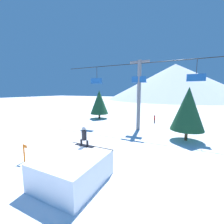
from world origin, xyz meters
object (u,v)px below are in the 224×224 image
trail_marker (24,152)px  distant_skier (155,119)px  pine_tree_near (188,109)px  snow_ramp (73,169)px  snowboarder (84,136)px

trail_marker → distant_skier: trail_marker is taller
pine_tree_near → snow_ramp: bearing=-117.7°
distant_skier → trail_marker: bearing=-108.3°
snow_ramp → distant_skier: (1.05, 17.69, -0.08)m
snowboarder → distant_skier: bearing=85.0°
snowboarder → distant_skier: snowboarder is taller
snowboarder → distant_skier: 16.29m
trail_marker → distant_skier: (5.73, 17.37, -0.02)m
snowboarder → pine_tree_near: (5.87, 8.97, 1.11)m
trail_marker → snowboarder: bearing=15.7°
snow_ramp → trail_marker: snow_ramp is taller
pine_tree_near → trail_marker: (-10.19, -10.18, -2.54)m
distant_skier → snow_ramp: bearing=-93.4°
snow_ramp → snowboarder: bearing=103.2°
snowboarder → distant_skier: (1.41, 16.16, -1.45)m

